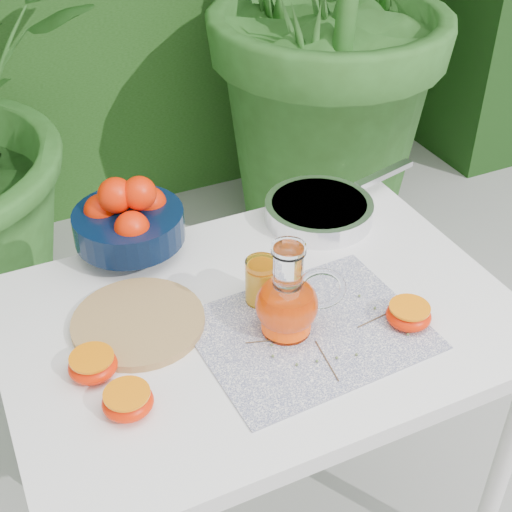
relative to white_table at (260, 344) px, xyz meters
name	(u,v)px	position (x,y,z in m)	size (l,w,h in m)	color
ground	(265,501)	(0.05, 0.07, -0.67)	(60.00, 60.00, 0.00)	#ACAAA5
white_table	(260,344)	(0.00, 0.00, 0.00)	(1.00, 0.70, 0.75)	white
placemat	(310,331)	(0.06, -0.09, 0.08)	(0.42, 0.33, 0.00)	#0D164B
cutting_board	(138,322)	(-0.23, 0.07, 0.09)	(0.26, 0.26, 0.02)	#A6854B
fruit_bowl	(128,219)	(-0.17, 0.31, 0.17)	(0.27, 0.27, 0.19)	black
juice_pitcher	(288,302)	(0.03, -0.07, 0.15)	(0.18, 0.16, 0.20)	white
juice_tumbler	(261,282)	(0.02, 0.04, 0.13)	(0.07, 0.07, 0.10)	white
saute_pan	(320,209)	(0.27, 0.25, 0.11)	(0.47, 0.31, 0.05)	silver
orange_halves	(217,358)	(-0.13, -0.10, 0.10)	(0.68, 0.22, 0.04)	#FF2902
thyme_sprigs	(330,337)	(0.09, -0.12, 0.09)	(0.34, 0.19, 0.01)	brown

